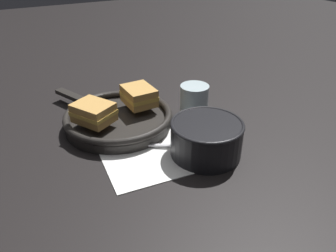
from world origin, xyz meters
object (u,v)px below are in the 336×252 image
Objects in this scene: sandwich_near_left at (139,96)px; sandwich_near_right at (94,112)px; spoon at (172,146)px; skillet at (118,118)px; soup_bowl at (206,137)px; drinking_glass at (194,103)px.

sandwich_near_left and sandwich_near_right have the same top height.
skillet reaches higher than spoon.
drinking_glass is at bearing 68.04° from soup_bowl.
sandwich_near_right is at bearing 135.68° from soup_bowl.
spoon is 1.64× the size of drinking_glass.
drinking_glass reaches higher than skillet.
sandwich_near_left is at bearing 105.37° from soup_bowl.
sandwich_near_right is (-0.07, -0.02, 0.04)m from skillet.
drinking_glass is at bearing -9.15° from sandwich_near_right.
soup_bowl is 1.01× the size of spoon.
spoon is 0.18m from skillet.
sandwich_near_right is 0.26m from drinking_glass.
skillet is at bearing 121.60° from soup_bowl.
skillet is at bearing 162.12° from drinking_glass.
sandwich_near_left is 0.97× the size of drinking_glass.
sandwich_near_right is (-0.13, -0.04, 0.00)m from sandwich_near_left.
spoon is at bearing 137.84° from soup_bowl.
soup_bowl reaches higher than skillet.
sandwich_near_right is (-0.14, 0.14, 0.06)m from spoon.
skillet is at bearing 17.06° from sandwich_near_right.
skillet is (-0.07, 0.16, 0.01)m from spoon.
sandwich_near_left is at bearing 147.71° from drinking_glass.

